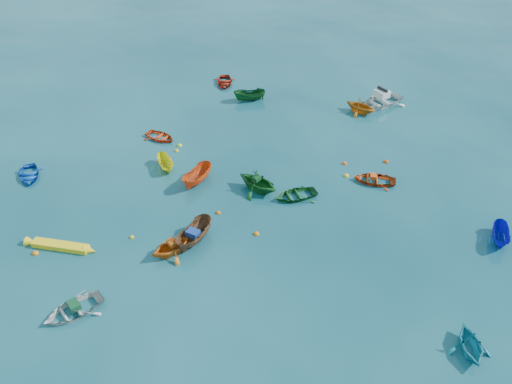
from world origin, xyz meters
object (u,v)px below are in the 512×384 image
at_px(dinghy_blue_sw, 30,177).
at_px(kayak_yellow, 61,248).
at_px(dinghy_white_near, 74,312).
at_px(motorboat_white, 380,105).

xyz_separation_m(dinghy_blue_sw, kayak_yellow, (7.34, -4.80, 0.00)).
xyz_separation_m(dinghy_white_near, kayak_yellow, (-4.10, 3.51, 0.00)).
bearing_deg(dinghy_white_near, kayak_yellow, 165.64).
bearing_deg(dinghy_blue_sw, motorboat_white, 1.89).
bearing_deg(kayak_yellow, dinghy_blue_sw, 42.77).
distance_m(kayak_yellow, motorboat_white, 29.83).
distance_m(dinghy_white_near, motorboat_white, 31.66).
bearing_deg(kayak_yellow, motorboat_white, -39.62).
bearing_deg(kayak_yellow, dinghy_white_near, -144.61).
bearing_deg(motorboat_white, dinghy_white_near, -75.70).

